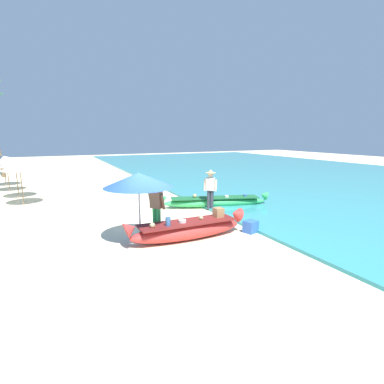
# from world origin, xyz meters

# --- Properties ---
(ground_plane) EXTENTS (80.00, 80.00, 0.00)m
(ground_plane) POSITION_xyz_m (0.00, 0.00, 0.00)
(ground_plane) COLOR beige
(sea) EXTENTS (24.00, 56.00, 0.10)m
(sea) POSITION_xyz_m (14.95, 8.00, 0.05)
(sea) COLOR teal
(sea) RESTS_ON ground
(boat_red_foreground) EXTENTS (3.95, 0.83, 0.85)m
(boat_red_foreground) POSITION_xyz_m (0.69, -0.60, 0.31)
(boat_red_foreground) COLOR red
(boat_red_foreground) RESTS_ON ground
(boat_green_midground) EXTENTS (4.75, 2.03, 0.74)m
(boat_green_midground) POSITION_xyz_m (3.51, 2.64, 0.25)
(boat_green_midground) COLOR #38B760
(boat_green_midground) RESTS_ON ground
(person_vendor_hatted) EXTENTS (0.54, 0.50, 1.73)m
(person_vendor_hatted) POSITION_xyz_m (3.04, 2.21, 1.00)
(person_vendor_hatted) COLOR #333842
(person_vendor_hatted) RESTS_ON ground
(person_tourist_customer) EXTENTS (0.47, 0.56, 1.67)m
(person_tourist_customer) POSITION_xyz_m (-0.08, 0.06, 0.95)
(person_tourist_customer) COLOR green
(person_tourist_customer) RESTS_ON ground
(patio_umbrella_large) EXTENTS (2.03, 2.03, 2.07)m
(patio_umbrella_large) POSITION_xyz_m (-0.68, -0.15, 1.85)
(patio_umbrella_large) COLOR #B7B7BC
(patio_umbrella_large) RESTS_ON ground
(parasol_row_0) EXTENTS (1.60, 1.60, 1.91)m
(parasol_row_0) POSITION_xyz_m (-4.12, 6.76, 1.75)
(parasol_row_0) COLOR #8E6B47
(parasol_row_0) RESTS_ON ground
(parasol_row_1) EXTENTS (1.60, 1.60, 1.91)m
(parasol_row_1) POSITION_xyz_m (-4.43, 8.64, 1.75)
(parasol_row_1) COLOR #8E6B47
(parasol_row_1) RESTS_ON ground
(parasol_row_2) EXTENTS (1.60, 1.60, 1.91)m
(parasol_row_2) POSITION_xyz_m (-5.02, 10.94, 1.75)
(parasol_row_2) COLOR #8E6B47
(parasol_row_2) RESTS_ON ground
(parasol_row_3) EXTENTS (1.60, 1.60, 1.91)m
(parasol_row_3) POSITION_xyz_m (-5.40, 13.15, 1.75)
(parasol_row_3) COLOR #8E6B47
(parasol_row_3) RESTS_ON ground
(cooler_box) EXTENTS (0.50, 0.47, 0.39)m
(cooler_box) POSITION_xyz_m (2.80, -0.93, 0.20)
(cooler_box) COLOR blue
(cooler_box) RESTS_ON ground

